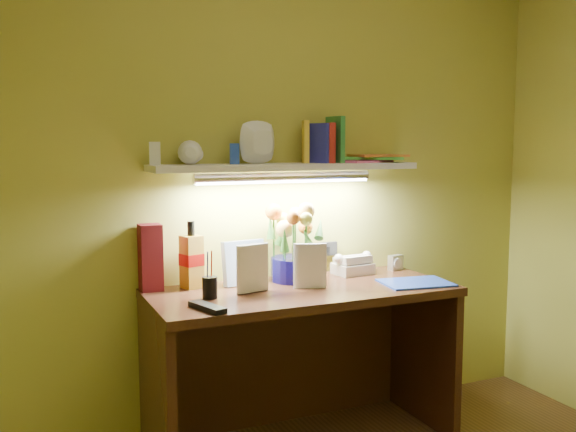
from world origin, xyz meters
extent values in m
cube|color=#32150D|center=(0.00, 1.20, 0.38)|extent=(1.40, 0.60, 0.75)
cube|color=silver|center=(0.63, 1.39, 0.79)|extent=(0.09, 0.06, 0.08)
cube|color=#5B1016|center=(-0.64, 1.44, 0.90)|extent=(0.10, 0.10, 0.30)
cylinder|color=black|center=(-0.44, 1.19, 0.83)|extent=(0.07, 0.07, 0.16)
cube|color=black|center=(-0.51, 1.01, 0.76)|extent=(0.11, 0.20, 0.02)
cube|color=blue|center=(0.53, 1.07, 0.75)|extent=(0.35, 0.27, 0.01)
imported|color=white|center=(-0.32, 1.20, 0.86)|extent=(0.16, 0.05, 0.22)
imported|color=white|center=(-0.04, 1.21, 0.85)|extent=(0.15, 0.07, 0.21)
cube|color=white|center=(0.00, 1.38, 1.30)|extent=(1.30, 0.25, 0.03)
imported|color=white|center=(-0.47, 1.36, 1.36)|extent=(0.13, 0.13, 0.09)
imported|color=white|center=(-0.43, 1.39, 1.36)|extent=(0.11, 0.11, 0.09)
imported|color=white|center=(-0.12, 1.37, 1.34)|extent=(0.25, 0.25, 0.05)
cube|color=white|center=(-0.62, 1.41, 1.37)|extent=(0.05, 0.05, 0.10)
cube|color=blue|center=(-0.26, 1.39, 1.36)|extent=(0.05, 0.05, 0.10)
cube|color=#A3211D|center=(0.24, 1.38, 1.41)|extent=(0.07, 0.13, 0.19)
cube|color=yellow|center=(0.11, 1.41, 1.42)|extent=(0.06, 0.13, 0.20)
cube|color=#2226A9|center=(0.16, 1.38, 1.41)|extent=(0.08, 0.14, 0.19)
cube|color=#2F8C42|center=(0.27, 1.41, 1.43)|extent=(0.03, 0.15, 0.23)
cube|color=#A3211D|center=(0.21, 1.38, 1.41)|extent=(0.04, 0.14, 0.19)
cube|color=pink|center=(0.42, 1.39, 1.32)|extent=(0.31, 0.26, 0.01)
cube|color=green|center=(0.48, 1.42, 1.34)|extent=(0.38, 0.35, 0.01)
cube|color=orange|center=(0.51, 1.39, 1.35)|extent=(0.27, 0.20, 0.01)
camera|label=1|loc=(-1.23, -1.40, 1.41)|focal=40.00mm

